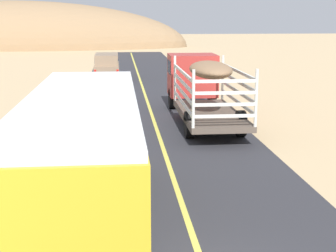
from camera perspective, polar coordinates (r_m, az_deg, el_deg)
name	(u,v)px	position (r m, az deg, el deg)	size (l,w,h in m)	color
livestock_truck	(199,81)	(25.39, 3.43, 5.07)	(2.53, 9.70, 3.02)	#B2332D
bus	(84,159)	(11.99, -9.42, -3.69)	(2.54, 10.00, 3.21)	gold
car_far	(107,65)	(40.77, -6.84, 6.80)	(1.90, 4.62, 1.93)	#8C7259
distant_hill	(12,48)	(81.50, -17.08, 8.37)	(53.52, 17.46, 13.92)	#957553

